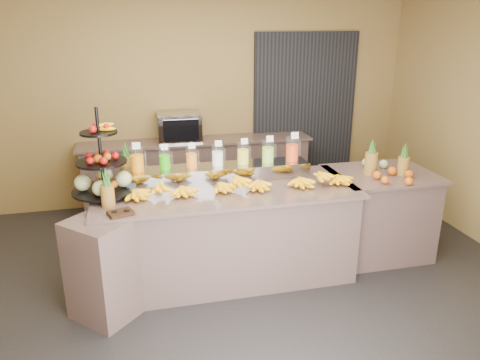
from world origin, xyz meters
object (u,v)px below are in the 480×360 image
object	(u,v)px
pitcher_tray	(218,173)
banana_heap	(240,182)
fruit_stand	(107,173)
oven_warmer	(179,127)
condiment_caddy	(121,213)
right_fruit_pile	(390,171)

from	to	relation	value
pitcher_tray	banana_heap	xyz separation A→B (m)	(0.15, -0.33, -0.00)
fruit_stand	pitcher_tray	bearing A→B (deg)	16.55
pitcher_tray	banana_heap	size ratio (longest dim) A/B	0.85
banana_heap	oven_warmer	xyz separation A→B (m)	(-0.34, 2.00, 0.11)
condiment_caddy	oven_warmer	xyz separation A→B (m)	(0.76, 2.35, 0.17)
condiment_caddy	oven_warmer	bearing A→B (deg)	72.15
pitcher_tray	fruit_stand	xyz separation A→B (m)	(-1.06, -0.18, 0.13)
fruit_stand	right_fruit_pile	world-z (taller)	fruit_stand
pitcher_tray	fruit_stand	distance (m)	1.08
fruit_stand	oven_warmer	size ratio (longest dim) A/B	1.45
pitcher_tray	fruit_stand	world-z (taller)	fruit_stand
fruit_stand	condiment_caddy	distance (m)	0.55
condiment_caddy	fruit_stand	bearing A→B (deg)	102.17
banana_heap	right_fruit_pile	bearing A→B (deg)	-0.15
banana_heap	fruit_stand	distance (m)	1.23
right_fruit_pile	oven_warmer	size ratio (longest dim) A/B	0.78
oven_warmer	right_fruit_pile	bearing A→B (deg)	-44.76
fruit_stand	condiment_caddy	bearing A→B (deg)	-70.77
fruit_stand	right_fruit_pile	xyz separation A→B (m)	(2.78, -0.16, -0.14)
oven_warmer	condiment_caddy	bearing A→B (deg)	-106.30
condiment_caddy	pitcher_tray	bearing A→B (deg)	35.65
banana_heap	oven_warmer	size ratio (longest dim) A/B	3.88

